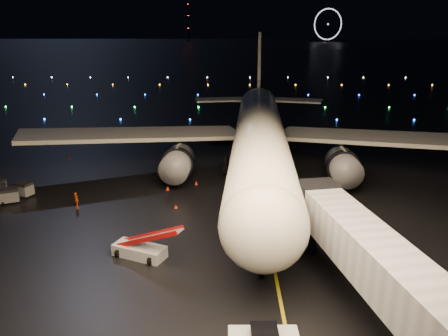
{
  "coord_description": "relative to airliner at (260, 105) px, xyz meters",
  "views": [
    {
      "loc": [
        8.26,
        -30.5,
        18.44
      ],
      "look_at": [
        7.8,
        12.0,
        5.0
      ],
      "focal_mm": 35.0,
      "sensor_mm": 36.0,
      "label": 1
    }
  ],
  "objects": [
    {
      "name": "safety_cone_3",
      "position": [
        -28.02,
        4.79,
        -8.8
      ],
      "size": [
        0.46,
        0.46,
        0.45
      ],
      "primitive_type": "cone",
      "rotation": [
        0.0,
        0.0,
        -0.18
      ],
      "color": "#EF3A13",
      "rests_on": "ground"
    },
    {
      "name": "safety_cone_2",
      "position": [
        -11.51,
        -8.16,
        -8.74
      ],
      "size": [
        0.51,
        0.51,
        0.55
      ],
      "primitive_type": "cone",
      "rotation": [
        0.0,
        0.0,
        -0.04
      ],
      "color": "#EF3A13",
      "rests_on": "ground"
    },
    {
      "name": "lane_centre",
      "position": [
        -0.42,
        -12.1,
        -9.01
      ],
      "size": [
        0.25,
        80.0,
        0.02
      ],
      "primitive_type": "cube",
      "color": "gold",
      "rests_on": "ground"
    },
    {
      "name": "safety_cone_1",
      "position": [
        -8.19,
        -6.21,
        -8.78
      ],
      "size": [
        0.55,
        0.55,
        0.49
      ],
      "primitive_type": "cone",
      "rotation": [
        0.0,
        0.0,
        -0.33
      ],
      "color": "#EF3A13",
      "rests_on": "ground"
    },
    {
      "name": "baggage_cart_0",
      "position": [
        -28.64,
        -12.41,
        -8.19
      ],
      "size": [
        2.34,
        2.03,
        1.66
      ],
      "primitive_type": "cube",
      "rotation": [
        0.0,
        0.0,
        0.41
      ],
      "color": "gray",
      "rests_on": "ground"
    },
    {
      "name": "taxiway_lights",
      "position": [
        -12.42,
        78.9,
        -8.84
      ],
      "size": [
        164.0,
        92.0,
        0.36
      ],
      "primitive_type": null,
      "color": "black",
      "rests_on": "ground"
    },
    {
      "name": "crew_c",
      "position": [
        -20.65,
        -13.82,
        -8.13
      ],
      "size": [
        0.88,
        1.12,
        1.78
      ],
      "primitive_type": "imported",
      "rotation": [
        0.0,
        0.0,
        -1.07
      ],
      "color": "orange",
      "rests_on": "ground"
    },
    {
      "name": "safety_cone_0",
      "position": [
        -9.87,
        -13.81,
        -8.79
      ],
      "size": [
        0.46,
        0.46,
        0.45
      ],
      "primitive_type": "cone",
      "rotation": [
        0.0,
        0.0,
        0.16
      ],
      "color": "#EF3A13",
      "rests_on": "ground"
    },
    {
      "name": "ground",
      "position": [
        -12.42,
        272.9,
        -9.02
      ],
      "size": [
        2000.0,
        2000.0,
        0.0
      ],
      "primitive_type": "plane",
      "color": "black",
      "rests_on": "ground"
    },
    {
      "name": "ferris_wheel",
      "position": [
        157.58,
        692.9,
        16.98
      ],
      "size": [
        49.33,
        16.8,
        52.0
      ],
      "primitive_type": null,
      "rotation": [
        0.0,
        0.0,
        0.26
      ],
      "color": "black",
      "rests_on": "ground"
    },
    {
      "name": "airliner",
      "position": [
        0.0,
        0.0,
        0.0
      ],
      "size": [
        67.01,
        64.02,
        18.04
      ],
      "primitive_type": null,
      "rotation": [
        0.0,
        0.0,
        -0.06
      ],
      "color": "white",
      "rests_on": "ground"
    },
    {
      "name": "belt_loader",
      "position": [
        -11.72,
        -24.41,
        -7.41
      ],
      "size": [
        6.83,
        4.27,
        3.22
      ],
      "primitive_type": null,
      "rotation": [
        0.0,
        0.0,
        -0.4
      ],
      "color": "silver",
      "rests_on": "ground"
    },
    {
      "name": "baggage_cart_1",
      "position": [
        -27.96,
        -10.36,
        -8.19
      ],
      "size": [
        2.33,
        2.02,
        1.65
      ],
      "primitive_type": "cube",
      "rotation": [
        0.0,
        0.0,
        -0.41
      ],
      "color": "gray",
      "rests_on": "ground"
    },
    {
      "name": "radio_mast",
      "position": [
        -72.42,
        712.9,
        22.98
      ],
      "size": [
        1.8,
        1.8,
        64.0
      ],
      "primitive_type": "cylinder",
      "color": "black",
      "rests_on": "ground"
    }
  ]
}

